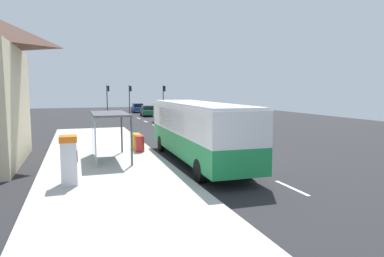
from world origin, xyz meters
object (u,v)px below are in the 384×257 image
(traffic_light_far_side, at_px, (108,95))
(bus, at_px, (197,129))
(sedan_far, at_px, (138,108))
(bus_shelter, at_px, (104,124))
(traffic_light_near_side, at_px, (164,95))
(recycling_bin_yellow, at_px, (136,141))
(sedan_near, at_px, (148,111))
(recycling_bin_red, at_px, (140,144))
(recycling_bin_orange, at_px, (138,142))
(white_van, at_px, (167,112))
(ticket_machine, at_px, (69,160))
(traffic_light_median, at_px, (130,95))

(traffic_light_far_side, bearing_deg, bus, -87.85)
(sedan_far, bearing_deg, bus_shelter, -102.24)
(traffic_light_near_side, bearing_deg, recycling_bin_yellow, -107.19)
(bus, relative_size, sedan_near, 2.48)
(recycling_bin_red, distance_m, recycling_bin_orange, 0.70)
(recycling_bin_yellow, bearing_deg, sedan_far, 80.04)
(bus_shelter, bearing_deg, bus, -18.20)
(bus, relative_size, traffic_light_near_side, 2.43)
(recycling_bin_orange, height_order, bus_shelter, bus_shelter)
(white_van, relative_size, recycling_bin_orange, 5.49)
(bus, bearing_deg, recycling_bin_red, 127.05)
(ticket_machine, bearing_deg, recycling_bin_orange, 60.75)
(recycling_bin_yellow, distance_m, traffic_light_median, 33.38)
(recycling_bin_orange, xyz_separation_m, traffic_light_far_side, (1.11, 32.88, 2.39))
(bus, relative_size, traffic_light_median, 2.44)
(ticket_machine, relative_size, recycling_bin_yellow, 2.04)
(traffic_light_median, bearing_deg, ticket_machine, -101.82)
(sedan_far, xyz_separation_m, bus_shelter, (-8.72, -40.18, 1.31))
(recycling_bin_orange, distance_m, traffic_light_median, 34.08)
(white_van, relative_size, sedan_far, 1.17)
(traffic_light_median, bearing_deg, recycling_bin_orange, -97.79)
(bus, distance_m, bus_shelter, 4.96)
(white_van, distance_m, bus_shelter, 21.84)
(ticket_machine, distance_m, bus_shelter, 4.91)
(white_van, relative_size, traffic_light_far_side, 1.15)
(sedan_near, relative_size, ticket_machine, 2.30)
(bus, xyz_separation_m, sedan_far, (4.01, 41.72, -1.05))
(bus_shelter, bearing_deg, traffic_light_near_side, 70.96)
(recycling_bin_red, bearing_deg, traffic_light_far_side, 88.11)
(recycling_bin_red, relative_size, traffic_light_near_side, 0.21)
(ticket_machine, height_order, traffic_light_far_side, traffic_light_far_side)
(recycling_bin_orange, distance_m, traffic_light_near_side, 33.60)
(sedan_near, height_order, recycling_bin_yellow, sedan_near)
(ticket_machine, bearing_deg, recycling_bin_yellow, 63.02)
(recycling_bin_red, bearing_deg, traffic_light_median, 82.37)
(traffic_light_far_side, bearing_deg, recycling_bin_yellow, -91.97)
(sedan_near, height_order, recycling_bin_orange, sedan_near)
(recycling_bin_yellow, height_order, bus_shelter, bus_shelter)
(ticket_machine, xyz_separation_m, recycling_bin_orange, (3.90, 6.97, -0.52))
(sedan_near, xyz_separation_m, traffic_light_far_side, (-5.40, 3.90, 2.25))
(sedan_near, distance_m, traffic_light_median, 5.54)
(bus_shelter, bearing_deg, ticket_machine, -110.52)
(bus, xyz_separation_m, sedan_near, (4.01, 32.98, -1.05))
(sedan_far, relative_size, traffic_light_far_side, 0.99)
(sedan_far, bearing_deg, recycling_bin_yellow, -99.96)
(sedan_near, relative_size, traffic_light_near_side, 0.98)
(recycling_bin_yellow, bearing_deg, recycling_bin_red, -90.00)
(bus, distance_m, traffic_light_near_side, 36.81)
(sedan_near, distance_m, traffic_light_far_side, 7.03)
(sedan_near, height_order, ticket_machine, ticket_machine)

